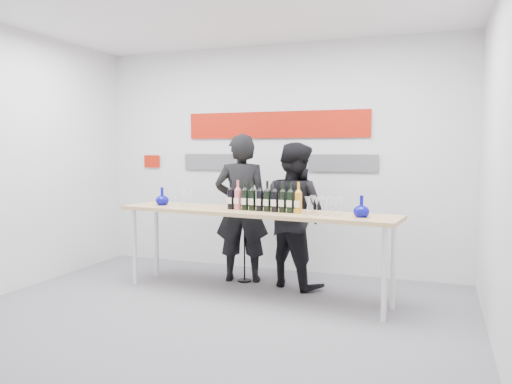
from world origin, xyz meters
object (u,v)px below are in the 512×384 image
mic_stand (244,245)px  tasting_table (253,217)px  presenter_right (294,215)px  presenter_left (242,208)px

mic_stand → tasting_table: bearing=-73.6°
tasting_table → presenter_right: size_ratio=1.90×
tasting_table → mic_stand: mic_stand is taller
presenter_left → presenter_right: bearing=165.9°
presenter_right → tasting_table: bearing=83.6°
tasting_table → presenter_right: bearing=66.8°
tasting_table → presenter_left: size_ratio=1.79×
tasting_table → presenter_right: presenter_right is taller
tasting_table → mic_stand: size_ratio=2.21×
tasting_table → presenter_right: 0.63m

